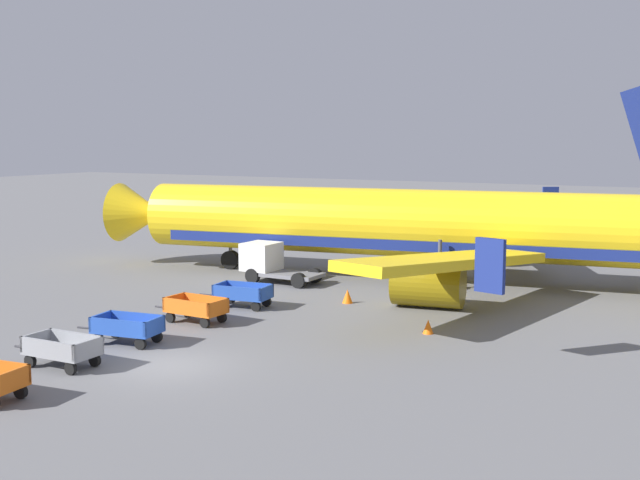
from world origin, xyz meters
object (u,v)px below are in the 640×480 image
object	(u,v)px
baggage_cart_fourth_in_row	(196,309)
traffic_cone_mid_apron	(428,327)
baggage_cart_second_in_row	(62,350)
airplane	(422,225)
service_truck_beside_carts	(269,261)
baggage_cart_third_in_row	(127,328)
traffic_cone_near_plane	(347,296)
baggage_cart_far_end	(243,294)

from	to	relation	value
baggage_cart_fourth_in_row	traffic_cone_mid_apron	bearing A→B (deg)	16.72
baggage_cart_second_in_row	baggage_cart_fourth_in_row	bearing A→B (deg)	89.58
airplane	service_truck_beside_carts	size ratio (longest dim) A/B	8.53
airplane	baggage_cart_third_in_row	size ratio (longest dim) A/B	10.41
baggage_cart_second_in_row	traffic_cone_mid_apron	world-z (taller)	baggage_cart_second_in_row
airplane	baggage_cart_second_in_row	xyz separation A→B (m)	(-4.92, -21.29, -2.45)
airplane	baggage_cart_fourth_in_row	bearing A→B (deg)	-109.41
airplane	traffic_cone_near_plane	bearing A→B (deg)	-97.37
baggage_cart_far_end	service_truck_beside_carts	world-z (taller)	service_truck_beside_carts
traffic_cone_mid_apron	baggage_cart_fourth_in_row	bearing A→B (deg)	-163.28
airplane	service_truck_beside_carts	bearing A→B (deg)	-150.27
airplane	traffic_cone_mid_apron	bearing A→B (deg)	-67.57
baggage_cart_third_in_row	baggage_cart_fourth_in_row	size ratio (longest dim) A/B	1.01
baggage_cart_far_end	traffic_cone_mid_apron	distance (m)	9.37
airplane	baggage_cart_far_end	bearing A→B (deg)	-115.00
baggage_cart_third_in_row	service_truck_beside_carts	size ratio (longest dim) A/B	0.82
baggage_cart_fourth_in_row	traffic_cone_mid_apron	xyz separation A→B (m)	(9.40, 2.82, -0.32)
baggage_cart_third_in_row	traffic_cone_near_plane	world-z (taller)	baggage_cart_third_in_row
baggage_cart_second_in_row	baggage_cart_fourth_in_row	size ratio (longest dim) A/B	0.99
baggage_cart_second_in_row	service_truck_beside_carts	xyz separation A→B (m)	(-2.29, 17.17, 0.50)
baggage_cart_fourth_in_row	service_truck_beside_carts	bearing A→B (deg)	103.59
traffic_cone_near_plane	service_truck_beside_carts	bearing A→B (deg)	153.82
baggage_cart_fourth_in_row	baggage_cart_far_end	xyz separation A→B (m)	(0.06, 3.50, 0.00)
baggage_cart_second_in_row	baggage_cart_fourth_in_row	world-z (taller)	same
traffic_cone_near_plane	traffic_cone_mid_apron	distance (m)	6.64
airplane	baggage_cart_second_in_row	bearing A→B (deg)	-103.01
service_truck_beside_carts	baggage_cart_far_end	bearing A→B (deg)	-68.80
traffic_cone_mid_apron	baggage_cart_second_in_row	bearing A→B (deg)	-132.52
baggage_cart_far_end	baggage_cart_third_in_row	bearing A→B (deg)	-91.86
airplane	baggage_cart_fourth_in_row	xyz separation A→B (m)	(-4.86, -13.80, -2.45)
traffic_cone_near_plane	baggage_cart_far_end	bearing A→B (deg)	-141.29
baggage_cart_fourth_in_row	service_truck_beside_carts	world-z (taller)	service_truck_beside_carts
traffic_cone_mid_apron	baggage_cart_far_end	bearing A→B (deg)	175.87
baggage_cart_fourth_in_row	traffic_cone_near_plane	distance (m)	7.69
baggage_cart_second_in_row	service_truck_beside_carts	distance (m)	17.33
baggage_cart_second_in_row	traffic_cone_near_plane	distance (m)	14.64
airplane	traffic_cone_near_plane	size ratio (longest dim) A/B	57.01
airplane	baggage_cart_third_in_row	distance (m)	18.72
baggage_cart_far_end	traffic_cone_near_plane	distance (m)	4.97
baggage_cart_fourth_in_row	traffic_cone_mid_apron	world-z (taller)	baggage_cart_fourth_in_row
baggage_cart_far_end	service_truck_beside_carts	xyz separation A→B (m)	(-2.40, 6.19, 0.50)
baggage_cart_second_in_row	traffic_cone_mid_apron	size ratio (longest dim) A/B	6.19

